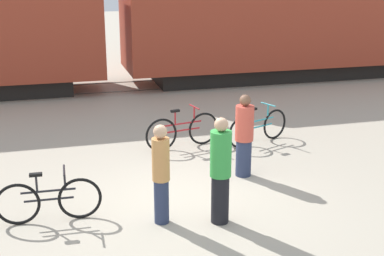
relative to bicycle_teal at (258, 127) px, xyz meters
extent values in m
plane|color=#B2A893|center=(-2.45, -2.66, -0.38)|extent=(80.00, 80.00, 0.00)
cube|color=black|center=(4.43, 6.80, -0.11)|extent=(10.88, 2.12, 0.55)
cube|color=#9E3823|center=(4.43, 6.80, 1.99)|extent=(12.95, 2.83, 3.65)
cube|color=#4C4238|center=(-2.45, 6.08, -0.38)|extent=(38.72, 0.07, 0.01)
cube|color=#4C4238|center=(-2.45, 7.52, -0.38)|extent=(38.72, 0.07, 0.01)
torus|color=black|center=(0.50, 0.20, -0.02)|extent=(0.69, 0.32, 0.73)
torus|color=black|center=(-0.50, -0.21, -0.02)|extent=(0.69, 0.32, 0.73)
cylinder|color=teal|center=(0.00, 0.00, 0.16)|extent=(0.90, 0.39, 0.04)
cylinder|color=teal|center=(0.00, 0.00, 0.01)|extent=(0.82, 0.36, 0.04)
cylinder|color=teal|center=(-0.18, -0.07, 0.32)|extent=(0.04, 0.04, 0.30)
cube|color=black|center=(-0.18, -0.07, 0.47)|extent=(0.22, 0.15, 0.05)
cylinder|color=teal|center=(0.28, 0.11, 0.33)|extent=(0.04, 0.04, 0.34)
cylinder|color=teal|center=(0.28, 0.11, 0.50)|extent=(0.20, 0.44, 0.03)
torus|color=black|center=(-4.26, -2.85, -0.03)|extent=(0.71, 0.07, 0.71)
torus|color=black|center=(-5.23, -2.82, -0.03)|extent=(0.71, 0.07, 0.71)
cylinder|color=black|center=(-4.74, -2.83, 0.15)|extent=(0.86, 0.06, 0.04)
cylinder|color=black|center=(-4.74, -2.83, 0.00)|extent=(0.78, 0.06, 0.04)
cylinder|color=black|center=(-4.91, -2.83, 0.30)|extent=(0.04, 0.04, 0.30)
cube|color=black|center=(-4.91, -2.83, 0.45)|extent=(0.20, 0.09, 0.05)
cylinder|color=black|center=(-4.48, -2.84, 0.32)|extent=(0.04, 0.04, 0.33)
cylinder|color=black|center=(-4.48, -2.84, 0.48)|extent=(0.05, 0.46, 0.03)
torus|color=black|center=(-1.25, 0.26, -0.01)|extent=(0.75, 0.21, 0.76)
torus|color=black|center=(-2.29, 0.04, -0.01)|extent=(0.75, 0.21, 0.76)
cylinder|color=#A31E23|center=(-1.77, 0.15, 0.19)|extent=(0.92, 0.23, 0.04)
cylinder|color=#A31E23|center=(-1.77, 0.15, 0.03)|extent=(0.84, 0.21, 0.04)
cylinder|color=#A31E23|center=(-1.95, 0.11, 0.35)|extent=(0.04, 0.04, 0.32)
cube|color=black|center=(-1.95, 0.11, 0.51)|extent=(0.21, 0.12, 0.05)
cylinder|color=#A31E23|center=(-1.48, 0.21, 0.37)|extent=(0.04, 0.04, 0.35)
cylinder|color=#A31E23|center=(-1.48, 0.21, 0.54)|extent=(0.13, 0.46, 0.03)
cylinder|color=#283351|center=(-3.00, -3.33, -0.02)|extent=(0.24, 0.24, 0.74)
cylinder|color=tan|center=(-3.00, -3.33, 0.70)|extent=(0.28, 0.28, 0.69)
sphere|color=tan|center=(-3.00, -3.33, 1.16)|extent=(0.22, 0.22, 0.22)
cylinder|color=#283351|center=(-1.03, -1.78, -0.02)|extent=(0.31, 0.31, 0.73)
cylinder|color=#CC4C3D|center=(-1.03, -1.78, 0.69)|extent=(0.36, 0.36, 0.69)
sphere|color=brown|center=(-1.03, -1.78, 1.15)|extent=(0.22, 0.22, 0.22)
cylinder|color=black|center=(-2.09, -3.56, 0.02)|extent=(0.29, 0.29, 0.80)
cylinder|color=green|center=(-2.09, -3.56, 0.79)|extent=(0.34, 0.34, 0.74)
sphere|color=tan|center=(-2.09, -3.56, 1.27)|extent=(0.22, 0.22, 0.22)
camera|label=1|loc=(-4.58, -11.03, 3.63)|focal=50.00mm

